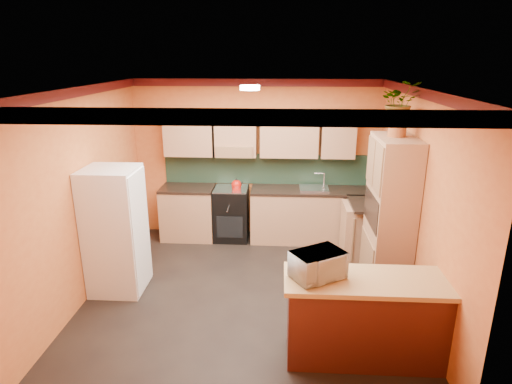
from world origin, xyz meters
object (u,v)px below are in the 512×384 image
(base_cabinets_back, at_px, (268,215))
(pantry, at_px, (389,217))
(stove, at_px, (231,213))
(microwave, at_px, (318,265))
(breakfast_bar, at_px, (375,321))
(fridge, at_px, (115,231))

(base_cabinets_back, xyz_separation_m, pantry, (1.64, -1.58, 0.61))
(stove, bearing_deg, microwave, -67.99)
(breakfast_bar, bearing_deg, base_cabinets_back, 111.90)
(base_cabinets_back, height_order, microwave, microwave)
(breakfast_bar, bearing_deg, microwave, 180.00)
(base_cabinets_back, distance_m, stove, 0.63)
(stove, height_order, microwave, microwave)
(base_cabinets_back, distance_m, pantry, 2.36)
(stove, distance_m, breakfast_bar, 3.54)
(breakfast_bar, relative_size, microwave, 3.57)
(fridge, bearing_deg, pantry, 3.33)
(fridge, relative_size, pantry, 0.81)
(microwave, bearing_deg, fridge, 121.96)
(stove, relative_size, fridge, 0.54)
(microwave, bearing_deg, breakfast_bar, -32.17)
(base_cabinets_back, xyz_separation_m, breakfast_bar, (1.22, -3.03, 0.00))
(stove, bearing_deg, base_cabinets_back, 0.00)
(breakfast_bar, xyz_separation_m, microwave, (-0.62, 0.00, 0.63))
(pantry, distance_m, breakfast_bar, 1.63)
(stove, distance_m, microwave, 3.32)
(base_cabinets_back, bearing_deg, stove, -180.00)
(stove, relative_size, breakfast_bar, 0.51)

